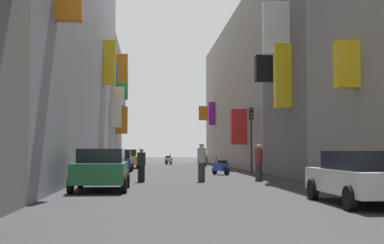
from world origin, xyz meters
TOP-DOWN VIEW (x-y plane):
  - ground_plane at (0.00, 30.00)m, footprint 140.00×140.00m
  - building_left_mid_a at (-8.00, 27.29)m, footprint 6.88×30.73m
  - building_left_mid_b at (-7.97, 44.86)m, footprint 7.32×4.43m
  - building_left_mid_c at (-7.99, 53.53)m, footprint 7.11×12.93m
  - building_right_mid_b at (7.99, 44.45)m, footprint 7.38×31.10m
  - parked_car_yellow at (-3.61, 39.70)m, footprint 2.00×4.35m
  - parked_car_green at (-3.56, 16.99)m, footprint 1.95×3.91m
  - parked_car_silver at (-3.87, 52.15)m, footprint 2.01×3.96m
  - parked_car_blue at (-3.89, 34.15)m, footprint 1.97×4.19m
  - parked_car_white at (3.73, 11.44)m, footprint 1.85×4.26m
  - scooter_blue at (2.30, 28.09)m, footprint 0.83×1.76m
  - scooter_green at (3.18, 44.18)m, footprint 0.60×1.81m
  - scooter_white at (0.11, 49.17)m, footprint 0.79×1.79m
  - pedestrian_crossing at (-2.19, 21.58)m, footprint 0.53×0.53m
  - pedestrian_near_left at (0.54, 21.74)m, footprint 0.52×0.52m
  - pedestrian_near_right at (3.31, 22.30)m, footprint 0.41×0.41m
  - traffic_light_near_corner at (4.57, 30.40)m, footprint 0.26×0.34m

SIDE VIEW (x-z plane):
  - ground_plane at x=0.00m, z-range 0.00..0.00m
  - scooter_green at x=3.18m, z-range -0.10..1.03m
  - scooter_blue at x=2.30m, z-range -0.10..1.03m
  - scooter_white at x=0.11m, z-range -0.10..1.03m
  - parked_car_silver at x=-3.87m, z-range 0.04..1.46m
  - parked_car_white at x=3.73m, z-range 0.04..1.46m
  - parked_car_blue at x=-3.89m, z-range 0.03..1.48m
  - pedestrian_crossing at x=-2.19m, z-range -0.01..1.53m
  - parked_car_yellow at x=-3.61m, z-range 0.04..1.51m
  - parked_car_green at x=-3.56m, z-range 0.04..1.52m
  - pedestrian_near_right at x=3.31m, z-range 0.00..1.71m
  - pedestrian_near_left at x=0.54m, z-range 0.00..1.77m
  - traffic_light_near_corner at x=4.57m, z-range 0.75..4.85m
  - building_left_mid_c at x=-7.99m, z-range 0.00..12.51m
  - building_right_mid_b at x=7.99m, z-range 0.00..12.61m
  - building_left_mid_a at x=-8.00m, z-range 0.00..16.43m
  - building_left_mid_b at x=-7.97m, z-range -0.01..18.00m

